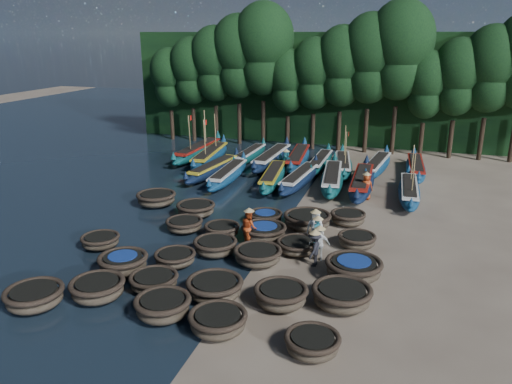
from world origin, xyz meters
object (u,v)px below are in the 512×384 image
(fisherman_2, at_px, (249,226))
(fisherman_4, at_px, (319,243))
(coracle_24, at_px, (348,217))
(long_boat_13, at_px, (298,158))
(coracle_23, at_px, (307,220))
(fisherman_6, at_px, (366,186))
(coracle_9, at_px, (342,296))
(coracle_3, at_px, (218,321))
(coracle_6, at_px, (154,281))
(coracle_0, at_px, (34,297))
(coracle_5, at_px, (123,263))
(coracle_7, at_px, (215,288))
(coracle_13, at_px, (258,255))
(coracle_19, at_px, (357,240))
(long_boat_4, at_px, (273,177))
(coracle_16, at_px, (222,230))
(coracle_18, at_px, (297,246))
(long_boat_16, at_px, (377,166))
(fisherman_1, at_px, (317,232))
(long_boat_8, at_px, (409,191))
(long_boat_14, at_px, (320,162))
(long_boat_12, at_px, (272,158))
(coracle_10, at_px, (100,241))
(long_boat_5, at_px, (300,178))
(coracle_8, at_px, (281,295))
(long_boat_3, at_px, (228,174))
(long_boat_10, at_px, (210,156))
(coracle_11, at_px, (175,258))
(coracle_1, at_px, (98,289))
(coracle_22, at_px, (265,217))
(fisherman_5, at_px, (286,161))
(long_boat_6, at_px, (332,178))
(fisherman_0, at_px, (315,226))
(fisherman_3, at_px, (314,248))
(coracle_21, at_px, (196,209))
(coracle_15, at_px, (184,225))
(coracle_4, at_px, (312,343))
(long_boat_2, at_px, (213,169))
(coracle_12, at_px, (215,246))
(coracle_20, at_px, (156,198))
(long_boat_11, at_px, (250,155))
(coracle_14, at_px, (354,268))
(long_boat_15, at_px, (343,165))

(fisherman_2, bearing_deg, fisherman_4, -142.10)
(coracle_24, distance_m, long_boat_13, 12.83)
(coracle_23, height_order, fisherman_6, fisherman_6)
(coracle_9, bearing_deg, coracle_3, -142.50)
(coracle_23, bearing_deg, coracle_6, -118.35)
(coracle_0, distance_m, coracle_5, 3.86)
(coracle_7, height_order, coracle_13, coracle_7)
(coracle_19, bearing_deg, long_boat_4, 126.67)
(coracle_16, xyz_separation_m, coracle_24, (5.88, 3.64, 0.02))
(coracle_9, xyz_separation_m, coracle_18, (-2.68, 4.28, -0.12))
(long_boat_16, height_order, fisherman_1, fisherman_1)
(coracle_23, xyz_separation_m, long_boat_8, (5.03, 6.78, 0.03))
(fisherman_6, bearing_deg, long_boat_14, -59.55)
(long_boat_12, bearing_deg, coracle_10, -99.70)
(coracle_16, distance_m, long_boat_4, 9.75)
(coracle_10, bearing_deg, long_boat_5, 61.88)
(coracle_8, xyz_separation_m, long_boat_3, (-7.74, 15.02, 0.06))
(long_boat_10, height_order, long_boat_12, long_boat_10)
(fisherman_1, bearing_deg, coracle_11, 152.90)
(coracle_1, height_order, long_boat_8, long_boat_8)
(coracle_22, relative_size, long_boat_5, 0.26)
(coracle_0, distance_m, coracle_10, 5.56)
(coracle_24, height_order, long_boat_3, long_boat_3)
(long_boat_12, xyz_separation_m, fisherman_2, (3.08, -15.07, 0.35))
(coracle_1, relative_size, fisherman_5, 1.22)
(coracle_11, height_order, fisherman_4, fisherman_4)
(coracle_16, height_order, long_boat_6, long_boat_6)
(coracle_5, distance_m, fisherman_0, 9.16)
(coracle_5, height_order, fisherman_3, fisherman_3)
(long_boat_3, bearing_deg, fisherman_2, -66.05)
(fisherman_2, bearing_deg, coracle_21, 15.84)
(coracle_15, distance_m, long_boat_4, 9.88)
(coracle_5, height_order, fisherman_5, fisherman_5)
(coracle_4, bearing_deg, coracle_0, -178.40)
(coracle_18, bearing_deg, coracle_11, -149.22)
(long_boat_2, bearing_deg, coracle_21, -67.71)
(coracle_12, xyz_separation_m, fisherman_3, (4.62, 0.22, 0.43))
(coracle_18, xyz_separation_m, long_boat_5, (-2.27, 10.69, 0.16))
(coracle_20, bearing_deg, coracle_7, -50.90)
(long_boat_11, bearing_deg, fisherman_6, -34.18)
(coracle_15, bearing_deg, fisherman_2, -8.59)
(coracle_4, height_order, coracle_14, coracle_14)
(long_boat_12, xyz_separation_m, long_boat_13, (1.94, 0.68, -0.02))
(coracle_11, distance_m, coracle_13, 3.69)
(coracle_4, relative_size, long_boat_2, 0.24)
(coracle_19, xyz_separation_m, long_boat_3, (-9.85, 8.64, 0.14))
(coracle_1, xyz_separation_m, fisherman_6, (8.69, 15.56, 0.43))
(coracle_19, distance_m, long_boat_15, 13.95)
(long_boat_6, relative_size, long_boat_15, 1.10)
(long_boat_13, bearing_deg, long_boat_15, -18.47)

